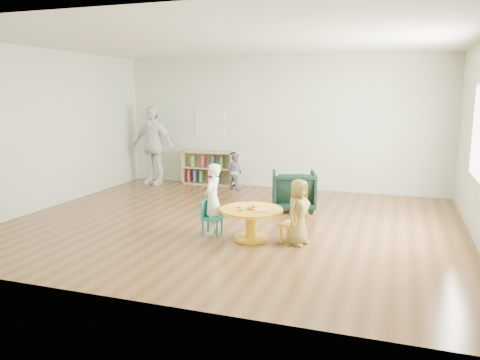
{
  "coord_description": "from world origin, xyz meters",
  "views": [
    {
      "loc": [
        2.43,
        -6.77,
        2.03
      ],
      "look_at": [
        0.22,
        -0.3,
        0.76
      ],
      "focal_mm": 35.0,
      "sensor_mm": 36.0,
      "label": 1
    }
  ],
  "objects_px": {
    "activity_table": "(251,218)",
    "child_left": "(213,199)",
    "toddler": "(235,171)",
    "bookshelf": "(208,168)",
    "adult_caretaker": "(153,146)",
    "kid_chair_left": "(210,216)",
    "kid_chair_right": "(294,224)",
    "armchair": "(294,191)",
    "child_right": "(298,212)"
  },
  "relations": [
    {
      "from": "armchair",
      "to": "toddler",
      "type": "relative_size",
      "value": 0.96
    },
    {
      "from": "kid_chair_right",
      "to": "bookshelf",
      "type": "height_order",
      "value": "bookshelf"
    },
    {
      "from": "armchair",
      "to": "adult_caretaker",
      "type": "height_order",
      "value": "adult_caretaker"
    },
    {
      "from": "child_left",
      "to": "child_right",
      "type": "relative_size",
      "value": 1.15
    },
    {
      "from": "armchair",
      "to": "child_left",
      "type": "xyz_separation_m",
      "value": [
        -0.82,
        -1.76,
        0.17
      ]
    },
    {
      "from": "child_left",
      "to": "bookshelf",
      "type": "bearing_deg",
      "value": -157.25
    },
    {
      "from": "armchair",
      "to": "child_left",
      "type": "relative_size",
      "value": 0.73
    },
    {
      "from": "toddler",
      "to": "adult_caretaker",
      "type": "xyz_separation_m",
      "value": [
        -1.93,
        -0.03,
        0.48
      ]
    },
    {
      "from": "activity_table",
      "to": "adult_caretaker",
      "type": "height_order",
      "value": "adult_caretaker"
    },
    {
      "from": "kid_chair_left",
      "to": "child_left",
      "type": "xyz_separation_m",
      "value": [
        0.02,
        0.06,
        0.25
      ]
    },
    {
      "from": "child_right",
      "to": "adult_caretaker",
      "type": "bearing_deg",
      "value": 71.87
    },
    {
      "from": "bookshelf",
      "to": "kid_chair_right",
      "type": "bearing_deg",
      "value": -52.11
    },
    {
      "from": "armchair",
      "to": "child_left",
      "type": "height_order",
      "value": "child_left"
    },
    {
      "from": "activity_table",
      "to": "kid_chair_right",
      "type": "height_order",
      "value": "kid_chair_right"
    },
    {
      "from": "kid_chair_right",
      "to": "adult_caretaker",
      "type": "height_order",
      "value": "adult_caretaker"
    },
    {
      "from": "armchair",
      "to": "activity_table",
      "type": "bearing_deg",
      "value": 68.28
    },
    {
      "from": "activity_table",
      "to": "child_left",
      "type": "bearing_deg",
      "value": 172.19
    },
    {
      "from": "armchair",
      "to": "kid_chair_right",
      "type": "bearing_deg",
      "value": 87.06
    },
    {
      "from": "toddler",
      "to": "kid_chair_left",
      "type": "bearing_deg",
      "value": 126.29
    },
    {
      "from": "kid_chair_left",
      "to": "child_right",
      "type": "xyz_separation_m",
      "value": [
        1.31,
        -0.03,
        0.18
      ]
    },
    {
      "from": "armchair",
      "to": "kid_chair_left",
      "type": "bearing_deg",
      "value": 49.76
    },
    {
      "from": "kid_chair_right",
      "to": "child_right",
      "type": "xyz_separation_m",
      "value": [
        0.07,
        -0.05,
        0.18
      ]
    },
    {
      "from": "child_left",
      "to": "child_right",
      "type": "xyz_separation_m",
      "value": [
        1.29,
        -0.09,
        -0.07
      ]
    },
    {
      "from": "activity_table",
      "to": "armchair",
      "type": "height_order",
      "value": "armchair"
    },
    {
      "from": "armchair",
      "to": "child_right",
      "type": "relative_size",
      "value": 0.84
    },
    {
      "from": "activity_table",
      "to": "armchair",
      "type": "bearing_deg",
      "value": 83.85
    },
    {
      "from": "kid_chair_left",
      "to": "armchair",
      "type": "xyz_separation_m",
      "value": [
        0.84,
        1.82,
        0.07
      ]
    },
    {
      "from": "child_left",
      "to": "kid_chair_left",
      "type": "bearing_deg",
      "value": -21.26
    },
    {
      "from": "kid_chair_left",
      "to": "kid_chair_right",
      "type": "bearing_deg",
      "value": 88.74
    },
    {
      "from": "kid_chair_left",
      "to": "adult_caretaker",
      "type": "bearing_deg",
      "value": -141.7
    },
    {
      "from": "armchair",
      "to": "child_left",
      "type": "distance_m",
      "value": 1.95
    },
    {
      "from": "adult_caretaker",
      "to": "child_left",
      "type": "bearing_deg",
      "value": -41.45
    },
    {
      "from": "activity_table",
      "to": "bookshelf",
      "type": "distance_m",
      "value": 4.17
    },
    {
      "from": "toddler",
      "to": "activity_table",
      "type": "bearing_deg",
      "value": 136.45
    },
    {
      "from": "armchair",
      "to": "bookshelf",
      "type": "bearing_deg",
      "value": -51.91
    },
    {
      "from": "kid_chair_left",
      "to": "kid_chair_right",
      "type": "height_order",
      "value": "same"
    },
    {
      "from": "activity_table",
      "to": "bookshelf",
      "type": "height_order",
      "value": "bookshelf"
    },
    {
      "from": "kid_chair_right",
      "to": "child_left",
      "type": "height_order",
      "value": "child_left"
    },
    {
      "from": "adult_caretaker",
      "to": "bookshelf",
      "type": "bearing_deg",
      "value": 26.23
    },
    {
      "from": "child_left",
      "to": "toddler",
      "type": "xyz_separation_m",
      "value": [
        -0.76,
        3.13,
        -0.12
      ]
    },
    {
      "from": "activity_table",
      "to": "child_left",
      "type": "xyz_separation_m",
      "value": [
        -0.62,
        0.08,
        0.21
      ]
    },
    {
      "from": "kid_chair_right",
      "to": "bookshelf",
      "type": "distance_m",
      "value": 4.48
    },
    {
      "from": "kid_chair_right",
      "to": "bookshelf",
      "type": "bearing_deg",
      "value": 51.52
    },
    {
      "from": "kid_chair_right",
      "to": "toddler",
      "type": "relative_size",
      "value": 0.64
    },
    {
      "from": "activity_table",
      "to": "toddler",
      "type": "xyz_separation_m",
      "value": [
        -1.38,
        3.21,
        0.09
      ]
    },
    {
      "from": "child_left",
      "to": "toddler",
      "type": "bearing_deg",
      "value": -167.21
    },
    {
      "from": "toddler",
      "to": "bookshelf",
      "type": "bearing_deg",
      "value": -2.05
    },
    {
      "from": "child_left",
      "to": "kid_chair_right",
      "type": "bearing_deg",
      "value": 87.08
    },
    {
      "from": "kid_chair_left",
      "to": "child_right",
      "type": "distance_m",
      "value": 1.32
    },
    {
      "from": "toddler",
      "to": "adult_caretaker",
      "type": "relative_size",
      "value": 0.45
    }
  ]
}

